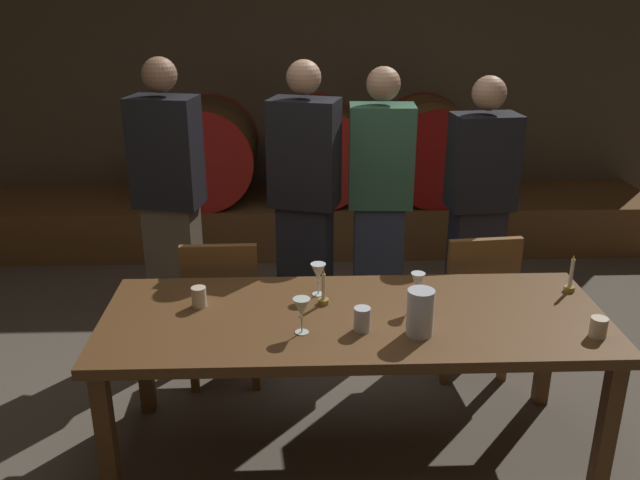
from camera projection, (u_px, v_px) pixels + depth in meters
ground_plane at (339, 428)px, 3.49m from camera, size 8.16×8.16×0.00m
back_wall at (318, 92)px, 6.03m from camera, size 6.27×0.24×2.44m
barrel_shelf at (320, 219)px, 5.88m from camera, size 5.65×0.90×0.42m
wine_barrel_left at (207, 151)px, 5.63m from camera, size 0.81×0.83×0.81m
wine_barrel_center at (318, 150)px, 5.66m from camera, size 0.81×0.83×0.81m
wine_barrel_right at (430, 149)px, 5.69m from camera, size 0.81×0.83×0.81m
dining_table at (354, 328)px, 3.09m from camera, size 2.28×0.86×0.74m
chair_left at (223, 304)px, 3.73m from camera, size 0.41×0.41×0.88m
chair_right at (474, 297)px, 3.81m from camera, size 0.44×0.44×0.88m
guest_far_left at (170, 205)px, 4.02m from camera, size 0.42×0.31×1.77m
guest_center_left at (305, 210)px, 3.96m from camera, size 0.43×0.34×1.76m
guest_center_right at (379, 205)px, 4.13m from camera, size 0.39×0.26×1.70m
guest_far_right at (479, 213)px, 4.08m from camera, size 0.40×0.28×1.66m
candle_left at (323, 295)px, 3.15m from camera, size 0.05×0.05×0.18m
candle_right at (570, 281)px, 3.28m from camera, size 0.05×0.05×0.19m
pitcher at (420, 312)px, 2.86m from camera, size 0.12×0.12×0.21m
wine_glass_left at (302, 308)px, 2.87m from camera, size 0.08×0.08×0.16m
wine_glass_center at (318, 273)px, 3.22m from camera, size 0.07×0.07×0.16m
wine_glass_right at (418, 283)px, 3.08m from camera, size 0.07×0.07×0.18m
cup_left at (199, 297)px, 3.13m from camera, size 0.07×0.07×0.10m
cup_center at (362, 319)px, 2.91m from camera, size 0.07×0.07×0.11m
cup_right at (598, 327)px, 2.86m from camera, size 0.07×0.07×0.09m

